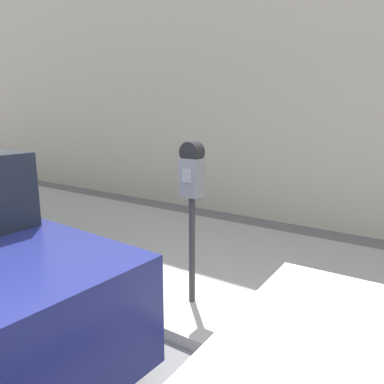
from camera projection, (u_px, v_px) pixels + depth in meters
name	position (u px, v px, depth m)	size (l,w,h in m)	color
sidewalk	(264.00, 277.00, 3.92)	(24.00, 2.80, 0.10)	#9E9B96
parking_meter	(192.00, 186.00, 3.10)	(0.18, 0.16, 1.41)	#2D2D30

